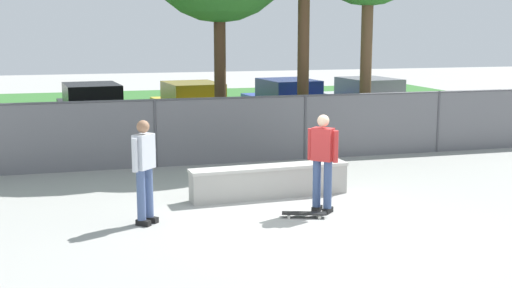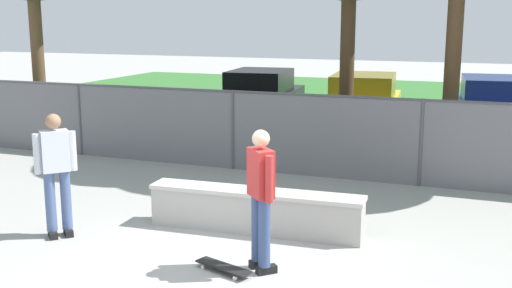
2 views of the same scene
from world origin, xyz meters
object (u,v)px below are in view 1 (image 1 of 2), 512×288
at_px(car_black, 92,110).
at_px(car_silver, 367,102).
at_px(car_blue, 287,103).
at_px(concrete_ledge, 270,181).
at_px(car_yellow, 192,108).
at_px(skateboard, 304,214).
at_px(skateboarder, 323,159).
at_px(bystander, 144,167).

distance_m(car_black, car_silver, 9.29).
xyz_separation_m(car_black, car_blue, (6.43, 0.09, 0.00)).
xyz_separation_m(concrete_ledge, car_yellow, (-0.08, 8.43, 0.51)).
distance_m(skateboard, car_black, 10.89).
bearing_deg(car_blue, car_yellow, -173.18).
relative_size(skateboarder, car_black, 0.42).
relative_size(car_yellow, car_silver, 1.00).
height_order(concrete_ledge, car_blue, car_blue).
distance_m(concrete_ledge, car_black, 9.32).
distance_m(skateboarder, car_yellow, 9.82).
xyz_separation_m(skateboard, car_blue, (3.07, 10.41, 0.77)).
height_order(concrete_ledge, skateboard, concrete_ledge).
relative_size(concrete_ledge, car_silver, 0.75).
relative_size(skateboard, car_black, 0.19).
xyz_separation_m(skateboard, car_black, (-3.36, 10.33, 0.77)).
bearing_deg(car_blue, car_silver, -3.98).
height_order(car_blue, bystander, bystander).
bearing_deg(concrete_ledge, skateboarder, -66.25).
distance_m(car_blue, bystander, 11.63).
xyz_separation_m(skateboarder, car_yellow, (-0.68, 9.79, -0.17)).
bearing_deg(car_yellow, skateboard, -88.51).
relative_size(concrete_ledge, car_black, 0.75).
distance_m(skateboard, car_silver, 11.83).
xyz_separation_m(car_yellow, bystander, (-2.53, -9.65, 0.17)).
xyz_separation_m(concrete_ledge, bystander, (-2.61, -1.22, 0.68)).
bearing_deg(skateboard, bystander, 172.46).
bearing_deg(skateboarder, car_blue, 75.46).
bearing_deg(skateboard, car_silver, 59.88).
relative_size(car_silver, bystander, 2.39).
relative_size(concrete_ledge, car_blue, 0.75).
xyz_separation_m(concrete_ledge, skateboarder, (0.60, -1.36, 0.68)).
distance_m(concrete_ledge, car_silver, 10.58).
relative_size(skateboard, car_silver, 0.19).
height_order(skateboard, car_silver, car_silver).
distance_m(concrete_ledge, skateboard, 1.61).
xyz_separation_m(concrete_ledge, car_silver, (6.10, 8.63, 0.51)).
bearing_deg(car_black, car_yellow, -5.72).
height_order(car_yellow, car_silver, same).
bearing_deg(concrete_ledge, car_silver, 54.73).
height_order(skateboarder, car_blue, skateboarder).
bearing_deg(car_blue, bystander, -120.22).
relative_size(skateboard, car_blue, 0.19).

